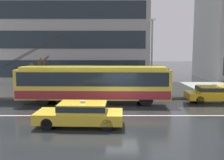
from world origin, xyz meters
name	(u,v)px	position (x,y,z in m)	size (l,w,h in m)	color
ground_plane	(119,111)	(0.00, 0.00, 0.00)	(160.00, 160.00, 0.00)	black
sidewalk_slab	(116,89)	(0.00, 9.26, 0.07)	(80.00, 10.00, 0.14)	gray
lane_centre_line	(120,116)	(0.00, -1.20, 0.00)	(72.00, 0.14, 0.01)	silver
trolleybus	(93,83)	(-1.92, 2.66, 1.57)	(12.70, 2.82, 5.33)	yellow
taxi_oncoming_near	(80,113)	(-2.21, -3.26, 0.70)	(4.70, 2.03, 1.39)	yellow
taxi_ahead_of_bus	(215,93)	(7.65, 2.93, 0.70)	(4.74, 1.96, 1.39)	gold
bus_shelter	(70,73)	(-4.27, 6.09, 2.04)	(3.97, 1.63, 2.55)	gray
pedestrian_at_shelter	(48,76)	(-6.42, 6.54, 1.69)	(1.23, 1.23, 2.00)	black
pedestrian_approaching_curb	(91,77)	(-2.31, 5.43, 1.75)	(1.23, 1.23, 1.98)	navy
street_lamp	(151,50)	(2.91, 5.20, 4.08)	(0.60, 0.32, 6.66)	#86959B
street_tree_bare	(39,73)	(-7.21, 6.42, 1.97)	(2.11, 1.55, 3.48)	brown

